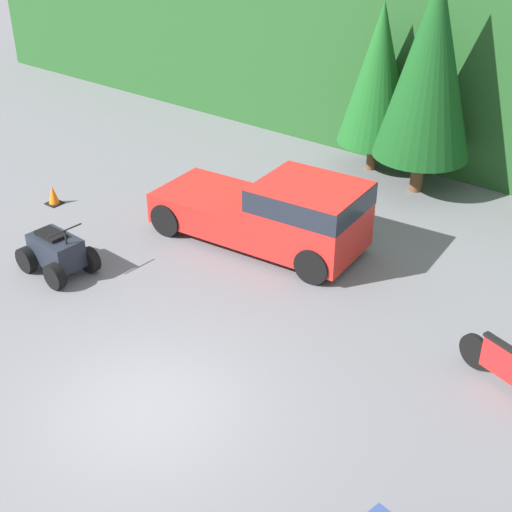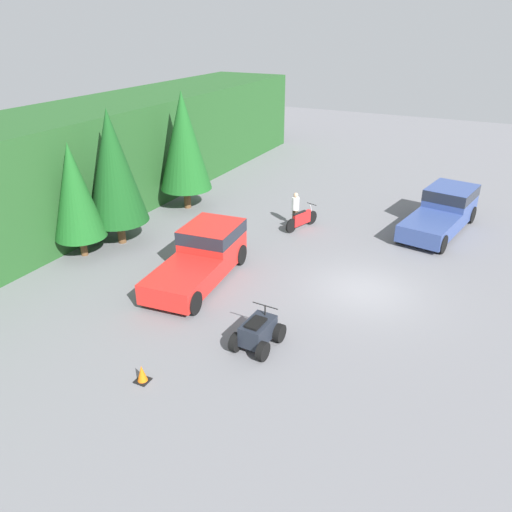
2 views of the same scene
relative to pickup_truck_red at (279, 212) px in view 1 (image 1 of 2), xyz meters
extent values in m
plane|color=slate|center=(1.70, -6.29, -1.02)|extent=(80.00, 80.00, 0.00)
cube|color=#235123|center=(1.70, 9.71, 1.76)|extent=(44.00, 6.00, 5.55)
cylinder|color=brown|center=(-0.73, 5.90, -0.56)|extent=(0.31, 0.31, 0.92)
cone|color=#19561E|center=(-0.73, 5.90, 2.01)|extent=(2.26, 2.26, 4.21)
cylinder|color=brown|center=(1.14, 5.30, -0.45)|extent=(0.38, 0.38, 1.13)
cone|color=#144719|center=(1.14, 5.30, 2.68)|extent=(2.76, 2.76, 5.14)
cube|color=red|center=(0.86, 0.08, 0.07)|extent=(2.65, 2.34, 1.69)
cube|color=#1E232D|center=(0.86, 0.08, 0.63)|extent=(2.68, 2.36, 0.54)
cube|color=red|center=(-1.86, -0.17, -0.37)|extent=(3.20, 2.39, 0.80)
cylinder|color=black|center=(1.43, 1.11, -0.58)|extent=(0.90, 0.36, 0.88)
cylinder|color=black|center=(1.61, -0.83, -0.58)|extent=(0.90, 0.36, 0.88)
cylinder|color=black|center=(-2.89, 0.71, -0.58)|extent=(0.90, 0.36, 0.88)
cylinder|color=black|center=(-2.70, -1.23, -0.58)|extent=(0.90, 0.36, 0.88)
cylinder|color=black|center=(5.86, -1.46, -0.66)|extent=(0.71, 0.32, 0.72)
cube|color=red|center=(6.62, -1.71, -0.48)|extent=(1.21, 0.54, 0.64)
cube|color=black|center=(6.43, -1.65, -0.13)|extent=(0.89, 0.42, 0.06)
cylinder|color=black|center=(-2.85, -3.73, -0.71)|extent=(0.64, 0.25, 0.62)
cylinder|color=black|center=(-2.90, -4.71, -0.71)|extent=(0.64, 0.25, 0.62)
cylinder|color=black|center=(-3.99, -3.67, -0.71)|extent=(0.64, 0.25, 0.62)
cylinder|color=black|center=(-4.04, -4.65, -0.71)|extent=(0.64, 0.25, 0.62)
cube|color=#1E232D|center=(-3.45, -4.19, -0.44)|extent=(1.34, 0.83, 0.69)
cylinder|color=black|center=(-2.97, -4.22, 0.08)|extent=(0.05, 0.05, 0.35)
cylinder|color=black|center=(-2.97, -4.22, 0.25)|extent=(0.08, 0.93, 0.04)
cube|color=black|center=(-3.58, -4.19, -0.06)|extent=(0.77, 0.48, 0.08)
cube|color=black|center=(-6.55, -1.92, -1.00)|extent=(0.42, 0.42, 0.03)
cone|color=orange|center=(-6.55, -1.92, -0.74)|extent=(0.32, 0.32, 0.55)
camera|label=1|loc=(9.35, -12.80, 7.89)|focal=50.00mm
camera|label=2|loc=(-15.55, -10.14, 8.71)|focal=35.00mm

